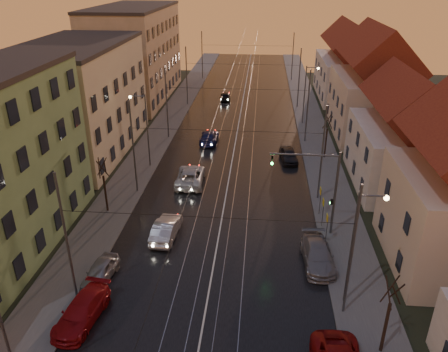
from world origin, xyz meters
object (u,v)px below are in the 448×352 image
(street_lamp_2, at_px, (144,124))
(driving_car_3, at_px, (209,137))
(driving_car_4, at_px, (225,96))
(parked_left_2, at_px, (82,312))
(parked_left_3, at_px, (100,272))
(traffic_light_mast, at_px, (323,183))
(driving_car_2, at_px, (190,176))
(parked_right_2, at_px, (289,155))
(street_lamp_1, at_px, (358,239))
(driving_car_1, at_px, (166,229))
(parked_right_1, at_px, (318,255))
(street_lamp_3, at_px, (307,89))

(street_lamp_2, relative_size, driving_car_3, 1.57)
(driving_car_4, height_order, parked_left_2, parked_left_2)
(driving_car_3, height_order, parked_left_3, driving_car_3)
(parked_left_3, bearing_deg, traffic_light_mast, 30.12)
(driving_car_2, height_order, parked_right_2, driving_car_2)
(street_lamp_1, distance_m, driving_car_1, 15.33)
(traffic_light_mast, bearing_deg, driving_car_1, -172.81)
(parked_left_2, bearing_deg, parked_left_3, 100.83)
(driving_car_3, distance_m, parked_left_2, 31.15)
(street_lamp_2, bearing_deg, parked_right_1, -43.98)
(street_lamp_3, distance_m, parked_right_2, 14.16)
(parked_left_3, bearing_deg, parked_left_2, -81.22)
(street_lamp_3, height_order, driving_car_3, street_lamp_3)
(parked_left_3, bearing_deg, parked_right_1, 17.18)
(street_lamp_1, bearing_deg, street_lamp_3, 90.00)
(street_lamp_2, relative_size, parked_left_2, 1.64)
(street_lamp_2, relative_size, parked_left_3, 2.06)
(driving_car_1, bearing_deg, parked_right_2, -119.87)
(street_lamp_2, xyz_separation_m, driving_car_2, (5.32, -3.68, -4.10))
(parked_left_3, bearing_deg, driving_car_1, 64.10)
(street_lamp_1, height_order, parked_right_2, street_lamp_1)
(street_lamp_3, bearing_deg, parked_left_3, -115.41)
(street_lamp_3, distance_m, traffic_light_mast, 28.03)
(parked_left_2, relative_size, parked_right_2, 1.14)
(street_lamp_3, relative_size, parked_left_3, 2.06)
(street_lamp_3, distance_m, driving_car_2, 23.88)
(street_lamp_2, distance_m, driving_car_2, 7.66)
(parked_right_2, bearing_deg, driving_car_2, -153.90)
(street_lamp_2, bearing_deg, traffic_light_mast, -35.07)
(street_lamp_2, bearing_deg, street_lamp_1, -47.68)
(parked_right_1, bearing_deg, parked_left_3, -171.62)
(parked_left_2, bearing_deg, driving_car_4, 92.39)
(driving_car_2, bearing_deg, street_lamp_1, 126.09)
(driving_car_1, bearing_deg, driving_car_4, -89.04)
(driving_car_4, bearing_deg, parked_right_2, 107.45)
(street_lamp_3, relative_size, driving_car_3, 1.57)
(driving_car_3, xyz_separation_m, driving_car_4, (0.37, 19.38, -0.05))
(street_lamp_1, distance_m, parked_left_2, 17.27)
(traffic_light_mast, bearing_deg, driving_car_2, 144.76)
(traffic_light_mast, xyz_separation_m, parked_right_1, (-0.49, -4.03, -3.85))
(street_lamp_1, relative_size, street_lamp_2, 1.00)
(driving_car_4, xyz_separation_m, parked_right_2, (9.15, -24.41, 0.04))
(street_lamp_3, relative_size, traffic_light_mast, 1.11)
(street_lamp_3, distance_m, driving_car_4, 16.91)
(driving_car_2, bearing_deg, parked_left_2, 77.32)
(driving_car_1, xyz_separation_m, driving_car_2, (0.38, 9.85, 0.01))
(driving_car_1, xyz_separation_m, driving_car_4, (1.30, 40.71, -0.09))
(parked_left_2, bearing_deg, traffic_light_mast, 43.30)
(driving_car_2, height_order, parked_right_1, driving_car_2)
(street_lamp_3, height_order, parked_right_1, street_lamp_3)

